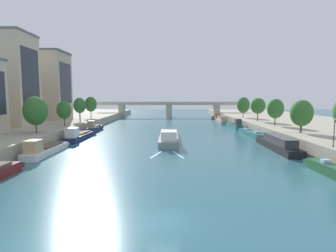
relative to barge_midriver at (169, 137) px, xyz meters
name	(u,v)px	position (x,y,z in m)	size (l,w,h in m)	color
ground_plane	(164,222)	(-0.22, -39.13, -0.96)	(400.00, 400.00, 0.00)	#2D6070
quay_left	(23,127)	(-40.89, 15.87, 0.28)	(36.00, 170.00, 2.47)	#A89E89
quay_right	(315,128)	(40.46, 15.87, 0.28)	(36.00, 170.00, 2.47)	#A89E89
barge_midriver	(169,137)	(0.00, 0.00, 0.00)	(3.99, 22.51, 3.05)	gray
wake_behind_barge	(167,155)	(-0.21, -14.37, -0.94)	(5.60, 5.87, 0.03)	#A0CCD6
moored_boat_left_upstream	(45,149)	(-20.75, -14.34, -0.07)	(2.68, 13.65, 3.02)	silver
moored_boat_left_near	(79,135)	(-20.57, 2.19, -0.05)	(2.93, 15.23, 3.10)	#1E284C
moored_boat_left_midway	(95,128)	(-20.91, 16.51, 0.05)	(2.12, 10.87, 3.32)	#1E284C
moored_boat_right_midway	(334,171)	(20.15, -26.93, -0.29)	(2.29, 10.83, 2.37)	#235633
moored_boat_right_upstream	(278,144)	(19.98, -10.01, 0.16)	(3.04, 16.98, 2.66)	black
moored_boat_right_far	(252,133)	(20.76, 8.82, -0.39)	(3.00, 15.38, 2.19)	#23666B
moored_boat_right_gap_after	(235,125)	(20.52, 25.92, 0.02)	(2.48, 13.09, 3.14)	#23666B
moored_boat_right_second	(222,120)	(19.87, 43.81, 0.06)	(3.18, 15.88, 2.43)	gray
moored_boat_right_downstream	(216,118)	(19.90, 57.85, -0.10)	(2.01, 10.72, 2.96)	maroon
tree_left_distant	(35,111)	(-26.51, -5.35, 5.91)	(4.63, 4.63, 7.25)	brown
tree_left_second	(64,110)	(-26.03, 8.07, 5.45)	(3.49, 3.49, 6.21)	brown
tree_left_midway	(80,105)	(-26.32, 20.66, 6.21)	(3.51, 3.51, 7.00)	brown
tree_left_by_lamp	(91,104)	(-26.79, 33.59, 6.26)	(4.00, 4.00, 7.30)	brown
tree_right_past_mid	(302,113)	(26.53, -4.73, 5.46)	(4.37, 4.37, 6.59)	brown
tree_right_by_lamp	(275,109)	(26.72, 9.40, 5.77)	(4.11, 4.11, 6.72)	brown
tree_right_midway	(258,106)	(26.36, 21.94, 6.06)	(4.29, 4.29, 6.91)	brown
tree_right_second	(243,105)	(26.10, 37.19, 5.89)	(4.42, 4.42, 7.16)	brown
lamppost_right_bank	(334,131)	(23.71, -20.47, 3.79)	(0.28, 0.28, 4.13)	black
building_left_tall	(8,79)	(-39.96, 8.96, 13.01)	(11.62, 10.83, 22.97)	beige
building_left_middle	(44,86)	(-39.96, 28.00, 12.26)	(14.49, 11.80, 21.47)	#B2A38E
bridge_far	(169,107)	(-0.22, 71.42, 3.87)	(69.35, 4.40, 7.42)	#ADA899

